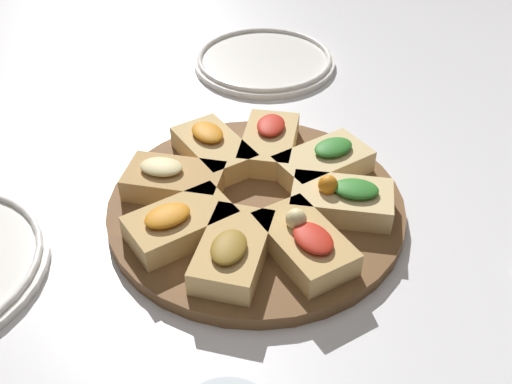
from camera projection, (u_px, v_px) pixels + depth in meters
ground_plane at (256, 212)px, 0.71m from camera, size 3.00×3.00×0.00m
serving_board at (256, 207)px, 0.70m from camera, size 0.35×0.35×0.02m
focaccia_slice_0 at (173, 180)px, 0.70m from camera, size 0.11×0.13×0.04m
focaccia_slice_1 at (180, 224)px, 0.65m from camera, size 0.12×0.09×0.04m
focaccia_slice_2 at (233, 251)px, 0.61m from camera, size 0.13×0.11×0.04m
focaccia_slice_3 at (304, 242)px, 0.62m from camera, size 0.09×0.13×0.05m
focaccia_slice_4 at (342, 199)px, 0.68m from camera, size 0.12×0.13×0.05m
focaccia_slice_5 at (324, 163)px, 0.73m from camera, size 0.12×0.09×0.04m
focaccia_slice_6 at (269, 142)px, 0.76m from camera, size 0.13×0.12×0.04m
focaccia_slice_7 at (213, 149)px, 0.75m from camera, size 0.09×0.12×0.04m
plate_right at (264, 60)px, 0.99m from camera, size 0.23×0.23×0.02m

